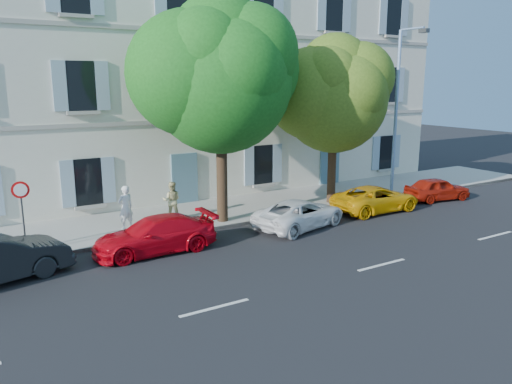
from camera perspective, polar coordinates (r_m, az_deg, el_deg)
ground at (r=19.54m, az=5.79°, el=-4.74°), size 90.00×90.00×0.00m
sidewalk at (r=23.08m, az=-0.88°, el=-1.79°), size 36.00×4.50×0.15m
kerb at (r=21.30m, az=2.09°, el=-3.00°), size 36.00×0.16×0.16m
building at (r=27.48m, az=-7.19°, el=12.87°), size 28.00×7.00×12.00m
car_red_coupe at (r=17.54m, az=-11.47°, el=-4.83°), size 4.26×1.75×1.23m
car_white_coupe at (r=20.15m, az=5.04°, el=-2.47°), size 4.51×2.87×1.16m
car_yellow_supercar at (r=23.24m, az=13.54°, el=-0.74°), size 4.24×2.00×1.17m
car_red_hatchback at (r=26.32m, az=20.00°, el=0.34°), size 3.55×1.89×1.15m
tree_left at (r=19.92m, az=-4.08°, el=12.42°), size 5.62×5.62×8.70m
tree_right at (r=23.45m, az=8.91°, el=10.35°), size 4.86×4.86×7.49m
road_sign at (r=18.08m, az=-25.22°, el=-1.01°), size 0.57×0.10×2.45m
street_lamp at (r=26.06m, az=16.02°, el=9.77°), size 0.26×1.72×8.11m
pedestrian_a at (r=19.97m, az=-14.68°, el=-1.71°), size 0.71×0.56×1.72m
pedestrian_b at (r=21.04m, az=-9.61°, el=-0.95°), size 0.95×0.87×1.58m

